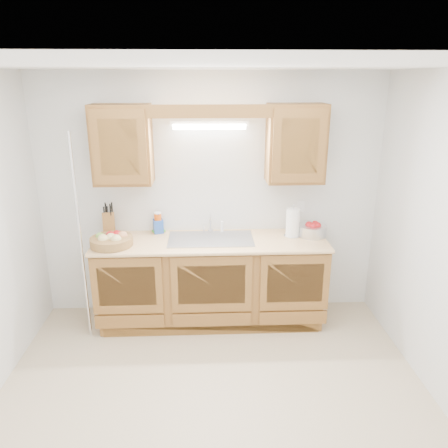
{
  "coord_description": "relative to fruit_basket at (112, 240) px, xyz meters",
  "views": [
    {
      "loc": [
        -0.04,
        -2.87,
        2.42
      ],
      "look_at": [
        0.12,
        0.85,
        1.18
      ],
      "focal_mm": 35.0,
      "sensor_mm": 36.0,
      "label": 1
    }
  ],
  "objects": [
    {
      "name": "valance",
      "position": [
        0.95,
        0.11,
        1.18
      ],
      "size": [
        2.2,
        0.05,
        0.12
      ],
      "primitive_type": "cube",
      "color": "brown",
      "rests_on": "room"
    },
    {
      "name": "upper_cabinet_left",
      "position": [
        0.12,
        0.26,
        0.87
      ],
      "size": [
        0.55,
        0.33,
        0.75
      ],
      "primitive_type": "cube",
      "color": "brown",
      "rests_on": "room"
    },
    {
      "name": "sponge",
      "position": [
        0.41,
        0.36,
        -0.05
      ],
      "size": [
        0.14,
        0.12,
        0.03
      ],
      "rotation": [
        0.0,
        0.0,
        0.41
      ],
      "color": "#CC333F",
      "rests_on": "countertop"
    },
    {
      "name": "countertop",
      "position": [
        0.95,
        0.11,
        -0.08
      ],
      "size": [
        2.3,
        0.63,
        0.04
      ],
      "primitive_type": "cube",
      "color": "tan",
      "rests_on": "base_cabinets"
    },
    {
      "name": "base_cabinets",
      "position": [
        0.95,
        0.12,
        -0.52
      ],
      "size": [
        2.2,
        0.6,
        0.86
      ],
      "primitive_type": "cube",
      "color": "brown",
      "rests_on": "ground"
    },
    {
      "name": "orange_canister",
      "position": [
        0.41,
        0.35,
        0.06
      ],
      "size": [
        0.09,
        0.09,
        0.22
      ],
      "rotation": [
        0.0,
        0.0,
        -0.27
      ],
      "color": "#E6540C",
      "rests_on": "countertop"
    },
    {
      "name": "soap_bottle",
      "position": [
        0.41,
        0.35,
        0.05
      ],
      "size": [
        0.12,
        0.12,
        0.21
      ],
      "primitive_type": "imported",
      "rotation": [
        0.0,
        0.0,
        0.28
      ],
      "color": "#214AA8",
      "rests_on": "countertop"
    },
    {
      "name": "sink",
      "position": [
        0.95,
        0.13,
        -0.13
      ],
      "size": [
        0.84,
        0.46,
        0.36
      ],
      "color": "#9E9EA3",
      "rests_on": "countertop"
    },
    {
      "name": "knife_block",
      "position": [
        -0.08,
        0.29,
        0.07
      ],
      "size": [
        0.16,
        0.22,
        0.35
      ],
      "rotation": [
        0.0,
        0.0,
        0.22
      ],
      "color": "brown",
      "rests_on": "countertop"
    },
    {
      "name": "paper_towel",
      "position": [
        1.78,
        0.18,
        0.09
      ],
      "size": [
        0.17,
        0.17,
        0.34
      ],
      "rotation": [
        0.0,
        0.0,
        -0.36
      ],
      "color": "silver",
      "rests_on": "countertop"
    },
    {
      "name": "fruit_basket",
      "position": [
        0.0,
        0.0,
        0.0
      ],
      "size": [
        0.44,
        0.44,
        0.13
      ],
      "rotation": [
        0.0,
        0.0,
        -0.08
      ],
      "color": "olive",
      "rests_on": "countertop"
    },
    {
      "name": "outlet_plate",
      "position": [
        1.9,
        0.41,
        0.19
      ],
      "size": [
        0.08,
        0.01,
        0.12
      ],
      "primitive_type": "cube",
      "color": "white",
      "rests_on": "room"
    },
    {
      "name": "upper_cabinet_right",
      "position": [
        1.78,
        0.26,
        0.87
      ],
      "size": [
        0.55,
        0.33,
        0.75
      ],
      "primitive_type": "cube",
      "color": "brown",
      "rests_on": "room"
    },
    {
      "name": "apple_bowl",
      "position": [
        1.98,
        0.19,
        0.01
      ],
      "size": [
        0.3,
        0.3,
        0.15
      ],
      "rotation": [
        0.0,
        0.0,
        0.03
      ],
      "color": "silver",
      "rests_on": "countertop"
    },
    {
      "name": "wire_shelf_pole",
      "position": [
        -0.25,
        -0.14,
        0.04
      ],
      "size": [
        0.03,
        0.03,
        2.0
      ],
      "primitive_type": "cylinder",
      "color": "silver",
      "rests_on": "ground"
    },
    {
      "name": "fluorescent_fixture",
      "position": [
        0.95,
        0.34,
        1.04
      ],
      "size": [
        0.76,
        0.08,
        0.08
      ],
      "color": "white",
      "rests_on": "room"
    },
    {
      "name": "room",
      "position": [
        0.95,
        -1.08,
        0.29
      ],
      "size": [
        3.52,
        3.5,
        2.5
      ],
      "color": "tan",
      "rests_on": "ground"
    }
  ]
}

